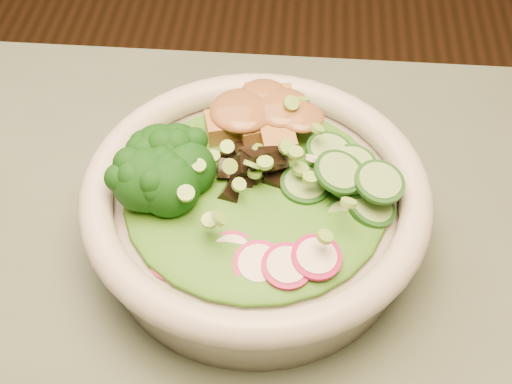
# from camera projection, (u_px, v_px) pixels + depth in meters

# --- Properties ---
(salad_bowl) EXTENTS (0.26, 0.26, 0.07)m
(salad_bowl) POSITION_uv_depth(u_px,v_px,m) (256.00, 209.00, 0.53)
(salad_bowl) COLOR beige
(salad_bowl) RESTS_ON dining_table
(lettuce_bed) EXTENTS (0.19, 0.19, 0.02)m
(lettuce_bed) POSITION_uv_depth(u_px,v_px,m) (256.00, 191.00, 0.52)
(lettuce_bed) COLOR #236515
(lettuce_bed) RESTS_ON salad_bowl
(broccoli_florets) EXTENTS (0.08, 0.07, 0.04)m
(broccoli_florets) POSITION_uv_depth(u_px,v_px,m) (173.00, 179.00, 0.50)
(broccoli_florets) COLOR black
(broccoli_florets) RESTS_ON salad_bowl
(radish_slices) EXTENTS (0.11, 0.05, 0.02)m
(radish_slices) POSITION_uv_depth(u_px,v_px,m) (259.00, 259.00, 0.47)
(radish_slices) COLOR #980B42
(radish_slices) RESTS_ON salad_bowl
(cucumber_slices) EXTENTS (0.07, 0.07, 0.03)m
(cucumber_slices) POSITION_uv_depth(u_px,v_px,m) (343.00, 183.00, 0.51)
(cucumber_slices) COLOR #93BB68
(cucumber_slices) RESTS_ON salad_bowl
(mushroom_heap) EXTENTS (0.07, 0.07, 0.04)m
(mushroom_heap) POSITION_uv_depth(u_px,v_px,m) (256.00, 167.00, 0.51)
(mushroom_heap) COLOR black
(mushroom_heap) RESTS_ON salad_bowl
(tofu_cubes) EXTENTS (0.09, 0.06, 0.03)m
(tofu_cubes) POSITION_uv_depth(u_px,v_px,m) (259.00, 123.00, 0.55)
(tofu_cubes) COLOR #9F6B35
(tofu_cubes) RESTS_ON salad_bowl
(peanut_sauce) EXTENTS (0.07, 0.05, 0.02)m
(peanut_sauce) POSITION_uv_depth(u_px,v_px,m) (259.00, 112.00, 0.54)
(peanut_sauce) COLOR brown
(peanut_sauce) RESTS_ON tofu_cubes
(scallion_garnish) EXTENTS (0.18, 0.18, 0.02)m
(scallion_garnish) POSITION_uv_depth(u_px,v_px,m) (256.00, 170.00, 0.50)
(scallion_garnish) COLOR #76AF3D
(scallion_garnish) RESTS_ON salad_bowl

